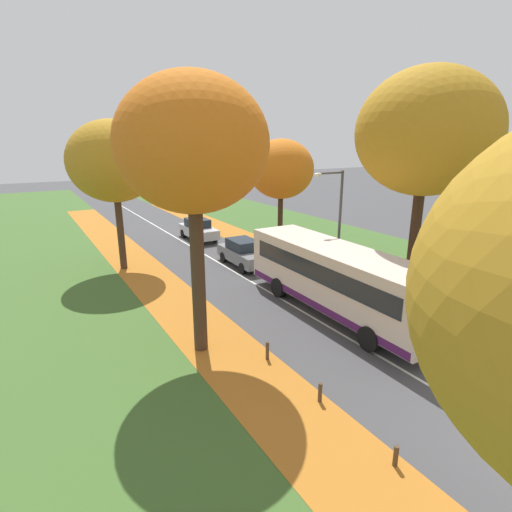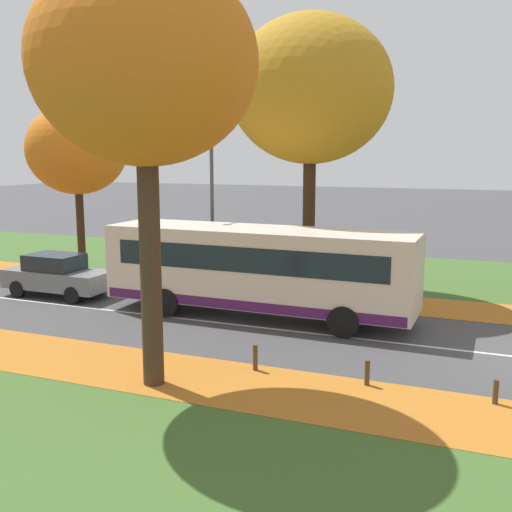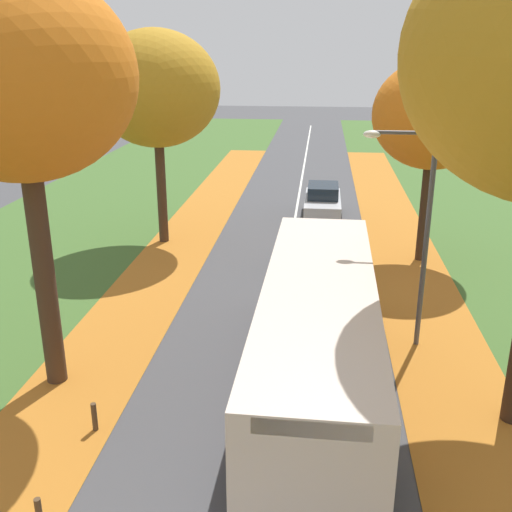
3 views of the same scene
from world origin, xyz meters
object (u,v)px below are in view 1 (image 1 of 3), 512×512
object	(u,v)px
bollard_second	(396,456)
bus	(338,277)
streetlamp_right	(335,215)
car_grey_lead	(244,253)
tree_right_near	(426,133)
tree_left_near	(193,146)
bollard_fourth	(267,351)
tree_left_mid	(114,162)
tree_right_mid	(281,169)
bollard_third	(320,393)
car_silver_following	(198,229)

from	to	relation	value
bollard_second	bus	world-z (taller)	bus
streetlamp_right	car_grey_lead	size ratio (longest dim) A/B	1.42
bus	bollard_second	bearing A→B (deg)	-122.63
tree_right_near	bus	world-z (taller)	tree_right_near
bollard_second	bus	xyz separation A→B (m)	(4.75, 7.42, 1.42)
tree_left_near	bollard_fourth	size ratio (longest dim) A/B	14.30
car_grey_lead	bollard_second	bearing A→B (deg)	-106.45
tree_left_mid	car_grey_lead	bearing A→B (deg)	-26.14
streetlamp_right	car_grey_lead	world-z (taller)	streetlamp_right
bollard_fourth	streetlamp_right	bearing A→B (deg)	33.80
tree_left_mid	bollard_fourth	world-z (taller)	tree_left_mid
bus	streetlamp_right	bearing A→B (deg)	51.26
tree_left_near	car_grey_lead	xyz separation A→B (m)	(6.37, 8.12, -6.50)
tree_left_mid	tree_right_near	world-z (taller)	tree_right_near
streetlamp_right	car_grey_lead	bearing A→B (deg)	116.45
streetlamp_right	bollard_fourth	bearing A→B (deg)	-146.20
tree_right_mid	bus	world-z (taller)	tree_right_mid
bollard_third	bollard_fourth	size ratio (longest dim) A/B	0.92
bollard_third	car_silver_following	world-z (taller)	car_silver_following
car_grey_lead	tree_left_mid	bearing A→B (deg)	153.86
tree_right_near	bollard_third	size ratio (longest dim) A/B	17.10
tree_left_mid	car_grey_lead	size ratio (longest dim) A/B	2.04
tree_left_near	tree_right_mid	xyz separation A→B (m)	(10.42, 10.12, -1.75)
bollard_second	car_silver_following	size ratio (longest dim) A/B	0.13
tree_right_near	car_silver_following	world-z (taller)	tree_right_near
car_silver_following	streetlamp_right	bearing A→B (deg)	-79.52
car_grey_lead	streetlamp_right	bearing A→B (deg)	-63.55
tree_right_near	streetlamp_right	distance (m)	5.65
tree_right_mid	bollard_third	xyz separation A→B (m)	(-8.65, -14.86, -5.26)
tree_right_near	car_grey_lead	size ratio (longest dim) A/B	2.51
bus	tree_left_near	bearing A→B (deg)	178.82
tree_right_mid	car_grey_lead	distance (m)	6.56
tree_right_near	bus	distance (m)	7.52
tree_right_near	tree_right_mid	xyz separation A→B (m)	(-0.49, 10.63, -2.21)
tree_left_near	bus	distance (m)	8.58
tree_left_near	streetlamp_right	size ratio (longest dim) A/B	1.60
tree_right_near	bollard_fourth	xyz separation A→B (m)	(-9.19, -1.41, -7.44)
bus	car_silver_following	xyz separation A→B (m)	(0.09, 15.85, -0.89)
bollard_fourth	bus	distance (m)	5.28
streetlamp_right	bus	xyz separation A→B (m)	(-2.46, -3.06, -2.03)
tree_right_mid	streetlamp_right	world-z (taller)	tree_right_mid
tree_right_mid	car_silver_following	distance (m)	8.28
tree_left_mid	bollard_third	xyz separation A→B (m)	(1.92, -16.06, -5.99)
streetlamp_right	bus	distance (m)	4.42
tree_left_mid	bollard_fourth	xyz separation A→B (m)	(1.86, -13.24, -5.97)
tree_right_mid	bus	xyz separation A→B (m)	(-3.92, -10.25, -3.86)
tree_left_mid	bollard_fourth	size ratio (longest dim) A/B	12.80
tree_left_mid	streetlamp_right	world-z (taller)	tree_left_mid
car_grey_lead	car_silver_following	xyz separation A→B (m)	(0.22, 7.60, 0.00)
streetlamp_right	car_silver_following	size ratio (longest dim) A/B	1.43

